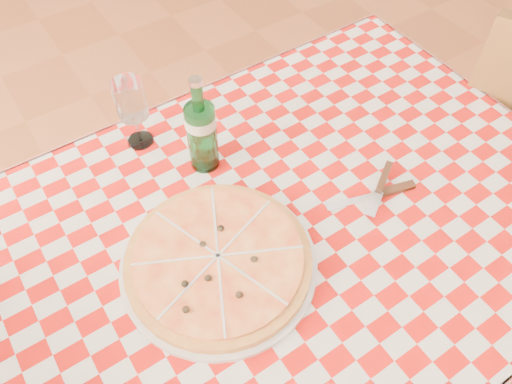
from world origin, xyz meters
TOP-DOWN VIEW (x-y plane):
  - dining_table at (0.00, 0.00)m, footprint 1.20×0.80m
  - tablecloth at (0.00, 0.00)m, footprint 1.30×0.90m
  - pizza_plate at (-0.15, -0.01)m, footprint 0.46×0.46m
  - water_bottle at (-0.04, 0.23)m, footprint 0.07×0.07m
  - wine_glass at (-0.13, 0.37)m, footprint 0.09×0.09m
  - cutlery at (0.21, -0.05)m, footprint 0.24×0.22m

SIDE VIEW (x-z plane):
  - dining_table at x=0.00m, z-range 0.28..1.03m
  - tablecloth at x=0.00m, z-range 0.75..0.76m
  - cutlery at x=0.21m, z-range 0.76..0.78m
  - pizza_plate at x=-0.15m, z-range 0.76..0.81m
  - wine_glass at x=-0.13m, z-range 0.76..0.93m
  - water_bottle at x=-0.04m, z-range 0.76..0.99m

